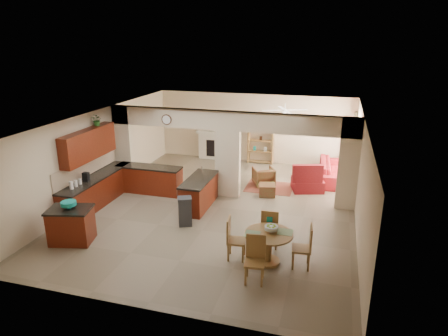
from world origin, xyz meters
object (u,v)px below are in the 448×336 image
(kitchen_island, at_px, (71,225))
(dining_table, at_px, (268,243))
(armchair, at_px, (264,176))
(sofa, at_px, (334,171))

(kitchen_island, distance_m, dining_table, 4.97)
(kitchen_island, xyz_separation_m, armchair, (3.93, 5.35, -0.14))
(dining_table, bearing_deg, kitchen_island, -175.60)
(kitchen_island, relative_size, sofa, 0.49)
(kitchen_island, relative_size, armchair, 1.70)
(dining_table, bearing_deg, sofa, 77.98)
(armchair, bearing_deg, kitchen_island, 26.13)
(sofa, bearing_deg, dining_table, 164.82)
(dining_table, relative_size, sofa, 0.45)
(dining_table, relative_size, armchair, 1.57)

